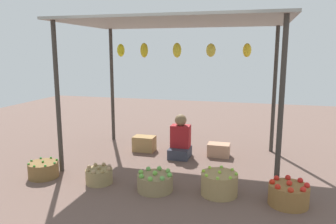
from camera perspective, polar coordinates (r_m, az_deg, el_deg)
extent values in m
plane|color=brown|center=(5.83, 1.33, -8.33)|extent=(14.00, 14.00, 0.00)
cylinder|color=#38332D|center=(5.33, -18.58, 2.23)|extent=(0.07, 0.07, 2.33)
cylinder|color=#38332D|center=(4.44, 18.98, 0.65)|extent=(0.07, 0.07, 2.33)
cylinder|color=#38332D|center=(7.04, -9.66, 4.51)|extent=(0.07, 0.07, 2.33)
cylinder|color=#38332D|center=(6.39, 17.95, 3.55)|extent=(0.07, 0.07, 2.33)
cube|color=gray|center=(5.54, 1.44, 15.36)|extent=(3.56, 2.27, 0.04)
ellipsoid|color=yellow|center=(6.08, -8.17, 10.54)|extent=(0.13, 0.13, 0.23)
ellipsoid|color=gold|center=(5.64, -4.15, 10.62)|extent=(0.13, 0.13, 0.24)
ellipsoid|color=yellow|center=(5.58, 1.55, 10.65)|extent=(0.14, 0.14, 0.24)
ellipsoid|color=gold|center=(5.50, 7.44, 10.57)|extent=(0.15, 0.15, 0.22)
ellipsoid|color=yellow|center=(5.72, 13.53, 10.36)|extent=(0.14, 0.14, 0.23)
cube|color=#333744|center=(5.96, 2.07, -7.01)|extent=(0.36, 0.44, 0.18)
cube|color=maroon|center=(5.93, 2.20, -4.19)|extent=(0.34, 0.22, 0.40)
sphere|color=olive|center=(5.86, 2.22, -1.41)|extent=(0.21, 0.21, 0.21)
cylinder|color=brown|center=(5.39, -20.77, -9.35)|extent=(0.45, 0.45, 0.23)
sphere|color=#3D8628|center=(5.35, -20.86, -8.03)|extent=(0.04, 0.04, 0.04)
sphere|color=#3C9137|center=(5.24, -19.06, -8.35)|extent=(0.04, 0.04, 0.04)
sphere|color=#318D25|center=(5.38, -18.72, -7.83)|extent=(0.04, 0.04, 0.04)
sphere|color=#3B9225|center=(5.50, -19.62, -7.47)|extent=(0.04, 0.04, 0.04)
sphere|color=#308633|center=(5.54, -21.19, -7.46)|extent=(0.04, 0.04, 0.04)
sphere|color=#408D35|center=(5.47, -22.57, -7.79)|extent=(0.04, 0.04, 0.04)
sphere|color=#3F8531|center=(5.33, -23.01, -8.30)|extent=(0.04, 0.04, 0.04)
sphere|color=#328C23|center=(5.20, -22.16, -8.70)|extent=(0.04, 0.04, 0.04)
sphere|color=green|center=(5.16, -20.50, -8.73)|extent=(0.04, 0.04, 0.04)
cylinder|color=#937D51|center=(4.95, -11.84, -10.80)|extent=(0.39, 0.39, 0.21)
sphere|color=#997E51|center=(4.90, -11.90, -9.40)|extent=(0.06, 0.06, 0.06)
sphere|color=#A7825B|center=(4.84, -10.21, -9.69)|extent=(0.06, 0.06, 0.06)
sphere|color=#9B7760|center=(4.95, -10.14, -9.21)|extent=(0.06, 0.06, 0.06)
sphere|color=#96764F|center=(5.04, -11.07, -8.90)|extent=(0.06, 0.06, 0.06)
sphere|color=#9B7B4E|center=(5.05, -12.45, -8.91)|extent=(0.06, 0.06, 0.06)
sphere|color=#A27B55|center=(4.98, -13.53, -9.24)|extent=(0.06, 0.06, 0.06)
sphere|color=#A08153|center=(4.86, -13.68, -9.72)|extent=(0.06, 0.06, 0.06)
sphere|color=#A0825B|center=(4.77, -12.77, -10.06)|extent=(0.06, 0.06, 0.06)
sphere|color=#9C824D|center=(4.76, -11.30, -10.05)|extent=(0.06, 0.06, 0.06)
cylinder|color=#8B7750|center=(4.61, -2.25, -12.11)|extent=(0.49, 0.49, 0.22)
sphere|color=#6BB140|center=(4.56, -2.27, -10.51)|extent=(0.07, 0.07, 0.07)
sphere|color=#66BA4B|center=(4.51, 0.25, -10.85)|extent=(0.07, 0.07, 0.07)
sphere|color=#6FAD4A|center=(4.65, 0.00, -10.15)|extent=(0.07, 0.07, 0.07)
sphere|color=#63A845|center=(4.74, -1.51, -9.74)|extent=(0.07, 0.07, 0.07)
sphere|color=#6BAB4E|center=(4.73, -3.42, -9.81)|extent=(0.07, 0.07, 0.07)
sphere|color=#70AB41|center=(4.62, -4.72, -10.33)|extent=(0.07, 0.07, 0.07)
sphere|color=#64B140|center=(4.48, -4.63, -11.03)|extent=(0.07, 0.07, 0.07)
sphere|color=#70B646|center=(4.38, -3.09, -11.51)|extent=(0.07, 0.07, 0.07)
sphere|color=#66AA4E|center=(4.39, -1.01, -11.43)|extent=(0.07, 0.07, 0.07)
cylinder|color=#9B804F|center=(4.52, 8.87, -12.21)|extent=(0.48, 0.48, 0.30)
sphere|color=#94CA33|center=(4.46, 8.93, -10.24)|extent=(0.04, 0.04, 0.04)
sphere|color=#85BE3C|center=(4.44, 11.74, -10.47)|extent=(0.04, 0.04, 0.04)
sphere|color=#85C236|center=(4.59, 11.07, -9.75)|extent=(0.04, 0.04, 0.04)
sphere|color=#85CC3F|center=(4.66, 9.24, -9.37)|extent=(0.04, 0.04, 0.04)
sphere|color=#93C333|center=(4.62, 7.25, -9.51)|extent=(0.04, 0.04, 0.04)
sphere|color=#8CC62E|center=(4.48, 6.15, -10.10)|extent=(0.04, 0.04, 0.04)
sphere|color=#8EC838|center=(4.33, 6.66, -10.85)|extent=(0.04, 0.04, 0.04)
sphere|color=#84BE3C|center=(4.26, 8.59, -11.30)|extent=(0.04, 0.04, 0.04)
sphere|color=#87C735|center=(4.30, 10.75, -11.13)|extent=(0.04, 0.04, 0.04)
cylinder|color=olive|center=(4.46, 20.14, -13.33)|extent=(0.49, 0.49, 0.26)
sphere|color=red|center=(4.40, 20.28, -11.46)|extent=(0.07, 0.07, 0.07)
sphere|color=red|center=(4.43, 22.93, -11.61)|extent=(0.07, 0.07, 0.07)
sphere|color=red|center=(4.55, 21.94, -10.93)|extent=(0.07, 0.07, 0.07)
sphere|color=red|center=(4.59, 20.06, -10.62)|extent=(0.07, 0.07, 0.07)
sphere|color=red|center=(4.53, 18.29, -10.82)|extent=(0.07, 0.07, 0.07)
sphere|color=red|center=(4.39, 17.59, -11.45)|extent=(0.07, 0.07, 0.07)
sphere|color=red|center=(4.26, 18.47, -12.19)|extent=(0.07, 0.07, 0.07)
sphere|color=red|center=(4.22, 20.50, -12.56)|extent=(0.07, 0.07, 0.07)
sphere|color=red|center=(4.29, 22.37, -12.30)|extent=(0.07, 0.07, 0.07)
cube|color=#A17C4A|center=(6.33, -4.13, -5.48)|extent=(0.41, 0.27, 0.28)
cube|color=tan|center=(6.08, 8.77, -6.52)|extent=(0.39, 0.26, 0.24)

